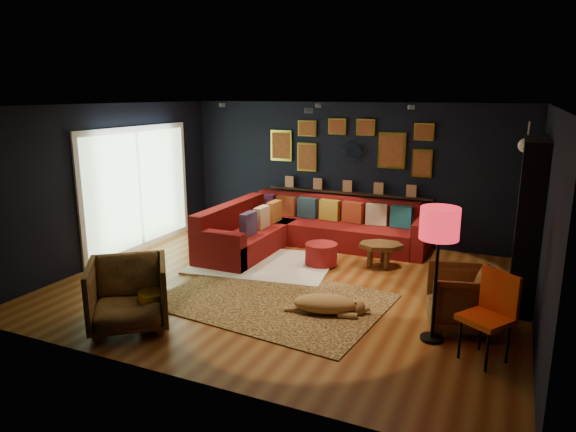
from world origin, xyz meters
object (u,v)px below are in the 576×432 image
at_px(armchair_right, 463,296).
at_px(dog, 325,300).
at_px(sectional, 299,231).
at_px(armchair_left, 128,291).
at_px(floor_lamp, 439,230).
at_px(gold_stool, 153,308).
at_px(pouf, 321,254).
at_px(orange_chair, 492,309).
at_px(coffee_table, 381,248).

bearing_deg(armchair_right, dog, -92.51).
bearing_deg(sectional, armchair_left, -98.53).
bearing_deg(floor_lamp, gold_stool, -162.62).
bearing_deg(gold_stool, armchair_left, -142.84).
xyz_separation_m(sectional, pouf, (0.72, -0.78, -0.12)).
height_order(pouf, armchair_right, armchair_right).
relative_size(armchair_left, armchair_right, 1.14).
height_order(sectional, orange_chair, orange_chair).
xyz_separation_m(coffee_table, floor_lamp, (1.19, -2.27, 0.99)).
bearing_deg(pouf, dog, -67.85).
relative_size(armchair_right, floor_lamp, 0.52).
relative_size(coffee_table, armchair_right, 1.06).
relative_size(pouf, dog, 0.48).
distance_m(gold_stool, floor_lamp, 3.49).
bearing_deg(coffee_table, orange_chair, -53.81).
bearing_deg(orange_chair, armchair_left, -133.09).
height_order(coffee_table, gold_stool, gold_stool).
xyz_separation_m(gold_stool, floor_lamp, (3.16, 0.99, 1.10)).
distance_m(pouf, dog, 1.90).
relative_size(armchair_right, orange_chair, 0.85).
bearing_deg(orange_chair, gold_stool, -134.71).
bearing_deg(dog, armchair_right, -4.59).
bearing_deg(dog, sectional, 103.81).
xyz_separation_m(sectional, floor_lamp, (2.80, -2.70, 0.99)).
relative_size(gold_stool, orange_chair, 0.45).
xyz_separation_m(sectional, orange_chair, (3.41, -2.89, 0.24)).
relative_size(armchair_right, gold_stool, 1.91).
distance_m(sectional, armchair_left, 3.90).
distance_m(armchair_right, orange_chair, 0.77).
height_order(sectional, coffee_table, sectional).
distance_m(pouf, gold_stool, 3.11).
height_order(armchair_left, dog, armchair_left).
bearing_deg(coffee_table, dog, -94.81).
height_order(armchair_left, gold_stool, armchair_left).
bearing_deg(armchair_left, sectional, 43.11).
xyz_separation_m(pouf, armchair_left, (-1.30, -3.08, 0.26)).
bearing_deg(armchair_right, armchair_left, -79.41).
height_order(armchair_left, orange_chair, orange_chair).
distance_m(armchair_left, floor_lamp, 3.67).
xyz_separation_m(sectional, coffee_table, (1.61, -0.44, -0.00)).
bearing_deg(floor_lamp, armchair_left, -161.13).
distance_m(coffee_table, armchair_right, 2.30).
height_order(sectional, gold_stool, sectional).
relative_size(coffee_table, pouf, 1.64).
distance_m(coffee_table, floor_lamp, 2.74).
relative_size(sectional, orange_chair, 3.58).
bearing_deg(dog, armchair_left, -162.51).
distance_m(coffee_table, armchair_left, 4.07).
xyz_separation_m(coffee_table, pouf, (-0.89, -0.34, -0.12)).
height_order(sectional, armchair_left, armchair_left).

